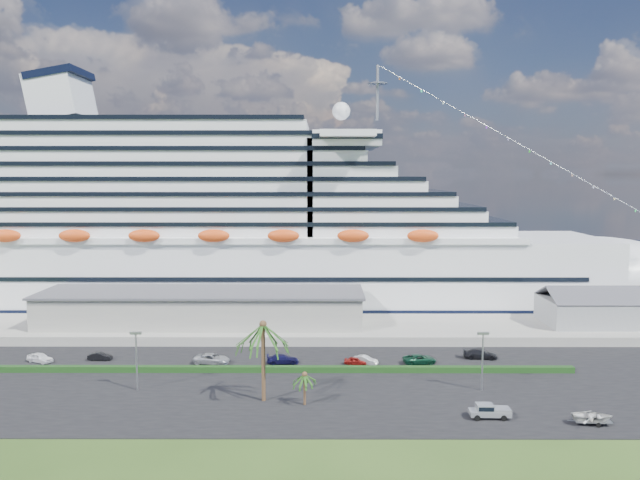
{
  "coord_description": "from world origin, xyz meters",
  "views": [
    {
      "loc": [
        -2.27,
        -76.12,
        30.03
      ],
      "look_at": [
        -2.59,
        30.0,
        18.86
      ],
      "focal_mm": 35.0,
      "sensor_mm": 36.0,
      "label": 1
    }
  ],
  "objects_px": {
    "cruise_ship": "(237,234)",
    "parked_car_3": "(283,359)",
    "pickup_truck": "(489,410)",
    "boat_trailer": "(593,417)"
  },
  "relations": [
    {
      "from": "cruise_ship",
      "to": "parked_car_3",
      "type": "bearing_deg",
      "value": -73.37
    },
    {
      "from": "pickup_truck",
      "to": "cruise_ship",
      "type": "bearing_deg",
      "value": 121.16
    },
    {
      "from": "pickup_truck",
      "to": "boat_trailer",
      "type": "distance_m",
      "value": 12.06
    },
    {
      "from": "pickup_truck",
      "to": "boat_trailer",
      "type": "bearing_deg",
      "value": -9.6
    },
    {
      "from": "cruise_ship",
      "to": "pickup_truck",
      "type": "bearing_deg",
      "value": -58.84
    },
    {
      "from": "cruise_ship",
      "to": "parked_car_3",
      "type": "height_order",
      "value": "cruise_ship"
    },
    {
      "from": "cruise_ship",
      "to": "boat_trailer",
      "type": "height_order",
      "value": "cruise_ship"
    },
    {
      "from": "parked_car_3",
      "to": "pickup_truck",
      "type": "distance_m",
      "value": 34.86
    },
    {
      "from": "cruise_ship",
      "to": "boat_trailer",
      "type": "relative_size",
      "value": 35.3
    },
    {
      "from": "parked_car_3",
      "to": "boat_trailer",
      "type": "distance_m",
      "value": 45.69
    }
  ]
}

